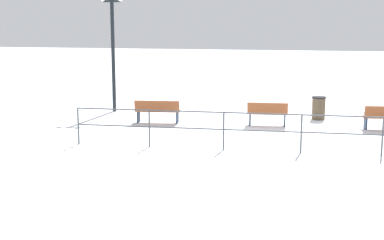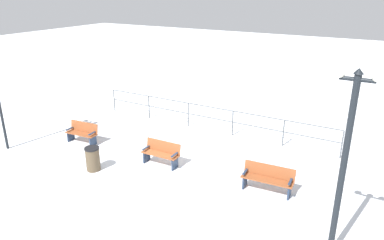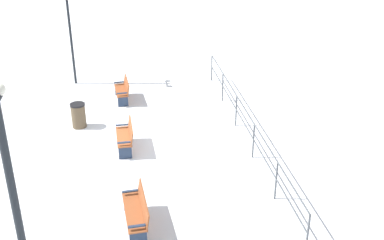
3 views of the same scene
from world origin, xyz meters
TOP-DOWN VIEW (x-y plane):
  - ground_plane at (0.00, 0.00)m, footprint 80.00×80.00m
  - bench_nearest at (-0.06, -4.04)m, footprint 0.60×1.44m
  - bench_second at (-0.06, -0.00)m, footprint 0.55×1.46m
  - bench_third at (-0.23, 4.03)m, footprint 0.62×1.69m
  - lamppost_middle at (1.94, 6.37)m, footprint 0.22×0.93m
  - waterfront_railing at (-3.94, 0.00)m, footprint 0.05×11.44m
  - trash_bin at (1.54, -1.88)m, footprint 0.52×0.52m

SIDE VIEW (x-z plane):
  - ground_plane at x=0.00m, z-range 0.00..0.00m
  - trash_bin at x=1.54m, z-range 0.00..0.89m
  - bench_nearest at x=-0.06m, z-range 0.02..0.88m
  - bench_second at x=-0.06m, z-range 0.02..0.90m
  - bench_third at x=-0.23m, z-range 0.03..0.90m
  - waterfront_railing at x=-3.94m, z-range 0.20..1.37m
  - lamppost_middle at x=1.94m, z-range 0.50..5.22m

